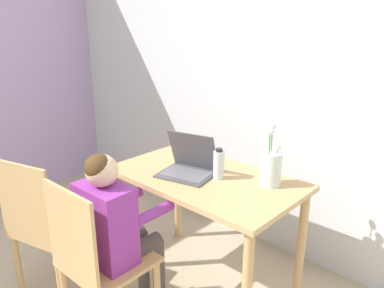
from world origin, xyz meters
TOP-DOWN VIEW (x-y plane):
  - wall_back at (0.00, 2.23)m, footprint 6.40×0.05m
  - dining_table at (-0.05, 1.54)m, footprint 1.10×0.64m
  - chair_occupied at (-0.16, 0.85)m, footprint 0.41×0.41m
  - chair_spare at (-0.65, 0.84)m, footprint 0.49×0.49m
  - person_seated at (-0.16, 0.98)m, footprint 0.31×0.43m
  - laptop at (-0.14, 1.51)m, footprint 0.35×0.31m
  - flower_vase at (0.30, 1.69)m, footprint 0.11×0.11m
  - water_bottle at (0.03, 1.57)m, footprint 0.06×0.06m

SIDE VIEW (x-z plane):
  - chair_occupied at x=-0.16m, z-range 0.01..0.90m
  - chair_spare at x=-0.65m, z-range 0.01..0.90m
  - person_seated at x=-0.16m, z-range 0.11..1.12m
  - dining_table at x=-0.05m, z-range 0.26..0.99m
  - laptop at x=-0.14m, z-range 0.67..0.91m
  - water_bottle at x=0.03m, z-range 0.73..0.91m
  - flower_vase at x=0.30m, z-range 0.67..1.01m
  - wall_back at x=0.00m, z-range 0.00..2.50m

